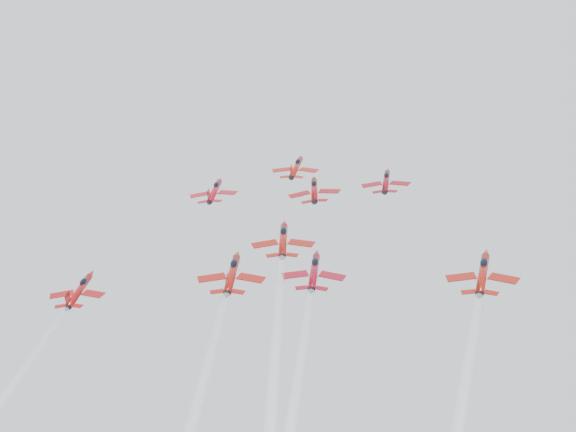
# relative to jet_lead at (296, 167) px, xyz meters

# --- Properties ---
(jet_lead) EXTENTS (9.31, 11.58, 8.44)m
(jet_lead) POSITION_rel_jet_lead_xyz_m (0.00, 0.00, 0.00)
(jet_lead) COLOR #B21910
(jet_row2_left) EXTENTS (9.20, 11.45, 8.35)m
(jet_row2_left) POSITION_rel_jet_lead_xyz_m (-14.07, -8.51, -5.98)
(jet_row2_left) COLOR #B2101F
(jet_row2_center) EXTENTS (9.56, 11.90, 8.68)m
(jet_row2_center) POSITION_rel_jet_lead_xyz_m (4.98, -9.58, -6.73)
(jet_row2_center) COLOR #9F0F13
(jet_row2_right) EXTENTS (8.97, 11.16, 8.14)m
(jet_row2_right) POSITION_rel_jet_lead_xyz_m (17.85, -7.28, -5.13)
(jet_row2_right) COLOR maroon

